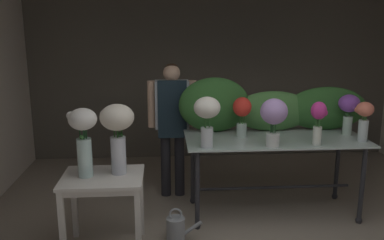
% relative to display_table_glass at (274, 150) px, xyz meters
% --- Properties ---
extents(ground_plane, '(8.39, 8.39, 0.00)m').
position_rel_display_table_glass_xyz_m(ground_plane, '(-0.42, 0.26, -0.73)').
color(ground_plane, gray).
extents(wall_back, '(5.69, 0.12, 2.71)m').
position_rel_display_table_glass_xyz_m(wall_back, '(-0.42, 2.17, 0.62)').
color(wall_back, '#5B564C').
rests_on(wall_back, ground).
extents(display_table_glass, '(1.93, 0.83, 0.88)m').
position_rel_display_table_glass_xyz_m(display_table_glass, '(0.00, 0.00, 0.00)').
color(display_table_glass, '#AFC2BC').
rests_on(display_table_glass, ground).
extents(side_table_white, '(0.73, 0.59, 0.73)m').
position_rel_display_table_glass_xyz_m(side_table_white, '(-1.76, -0.64, -0.10)').
color(side_table_white, silver).
rests_on(side_table_white, ground).
extents(florist, '(0.57, 0.24, 1.62)m').
position_rel_display_table_glass_xyz_m(florist, '(-1.09, 0.57, 0.27)').
color(florist, '#232328').
rests_on(florist, ground).
extents(foliage_backdrop, '(2.17, 0.26, 0.62)m').
position_rel_display_table_glass_xyz_m(foliage_backdrop, '(0.00, 0.30, 0.41)').
color(foliage_backdrop, '#2D6028').
rests_on(foliage_backdrop, display_table_glass).
extents(vase_lilac_ranunculus, '(0.27, 0.27, 0.49)m').
position_rel_display_table_glass_xyz_m(vase_lilac_ranunculus, '(-0.12, -0.33, 0.45)').
color(vase_lilac_ranunculus, silver).
rests_on(vase_lilac_ranunculus, display_table_glass).
extents(vase_violet_carnations, '(0.23, 0.23, 0.45)m').
position_rel_display_table_glass_xyz_m(vase_violet_carnations, '(0.82, 0.06, 0.44)').
color(vase_violet_carnations, silver).
rests_on(vase_violet_carnations, display_table_glass).
extents(vase_ivory_hydrangea, '(0.26, 0.26, 0.51)m').
position_rel_display_table_glass_xyz_m(vase_ivory_hydrangea, '(-0.77, -0.30, 0.47)').
color(vase_ivory_hydrangea, silver).
rests_on(vase_ivory_hydrangea, display_table_glass).
extents(vase_magenta_stock, '(0.18, 0.16, 0.44)m').
position_rel_display_table_glass_xyz_m(vase_magenta_stock, '(0.35, -0.30, 0.41)').
color(vase_magenta_stock, silver).
rests_on(vase_magenta_stock, display_table_glass).
extents(vase_coral_dahlias, '(0.19, 0.18, 0.42)m').
position_rel_display_table_glass_xyz_m(vase_coral_dahlias, '(0.87, -0.20, 0.39)').
color(vase_coral_dahlias, silver).
rests_on(vase_coral_dahlias, display_table_glass).
extents(vase_scarlet_freesia, '(0.20, 0.20, 0.43)m').
position_rel_display_table_glass_xyz_m(vase_scarlet_freesia, '(-0.35, 0.06, 0.41)').
color(vase_scarlet_freesia, silver).
rests_on(vase_scarlet_freesia, display_table_glass).
extents(vase_white_roses_tall, '(0.27, 0.25, 0.63)m').
position_rel_display_table_glass_xyz_m(vase_white_roses_tall, '(-1.90, -0.64, 0.37)').
color(vase_white_roses_tall, silver).
rests_on(vase_white_roses_tall, side_table_white).
extents(vase_cream_lisianthus_tall, '(0.31, 0.31, 0.65)m').
position_rel_display_table_glass_xyz_m(vase_cream_lisianthus_tall, '(-1.61, -0.58, 0.42)').
color(vase_cream_lisianthus_tall, silver).
rests_on(vase_cream_lisianthus_tall, side_table_white).
extents(watering_can, '(0.35, 0.18, 0.34)m').
position_rel_display_table_glass_xyz_m(watering_can, '(-1.09, -0.55, -0.60)').
color(watering_can, '#999EA3').
rests_on(watering_can, ground).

